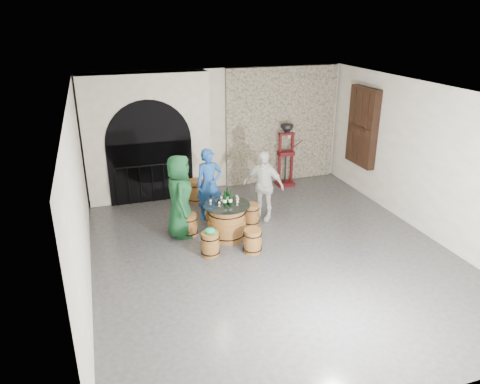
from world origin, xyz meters
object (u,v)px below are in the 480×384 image
object	(u,v)px
barrel_table	(227,221)
side_barrel	(196,191)
person_green	(180,196)
barrel_stool_left	(189,225)
barrel_stool_far	(214,212)
wine_bottle_center	(230,199)
person_blue	(209,184)
barrel_stool_right	(251,215)
corking_press	(286,151)
person_white	(263,186)
barrel_stool_near_right	(253,241)
wine_bottle_right	(227,196)
wine_bottle_left	(225,200)
barrel_stool_near_left	(210,244)

from	to	relation	value
barrel_table	side_barrel	distance (m)	2.16
person_green	side_barrel	distance (m)	1.97
barrel_table	barrel_stool_left	distance (m)	0.84
barrel_table	barrel_stool_far	size ratio (longest dim) A/B	2.01
wine_bottle_center	barrel_stool_far	bearing A→B (deg)	99.86
barrel_stool_far	person_blue	xyz separation A→B (m)	(-0.02, 0.26, 0.60)
barrel_stool_right	corking_press	distance (m)	2.84
barrel_table	corking_press	bearing A→B (deg)	46.15
person_white	side_barrel	xyz separation A→B (m)	(-1.28, 1.47, -0.54)
barrel_stool_far	person_green	distance (m)	1.14
barrel_stool_right	barrel_stool_near_right	bearing A→B (deg)	-107.98
person_green	wine_bottle_right	world-z (taller)	person_green
person_green	corking_press	world-z (taller)	person_green
person_green	barrel_stool_left	bearing A→B (deg)	-105.18
barrel_stool_near_right	person_green	xyz separation A→B (m)	(-1.22, 1.19, 0.66)
barrel_stool_far	wine_bottle_left	world-z (taller)	wine_bottle_left
barrel_stool_far	wine_bottle_center	world-z (taller)	wine_bottle_center
corking_press	person_green	bearing A→B (deg)	-147.11
person_blue	barrel_stool_left	bearing A→B (deg)	-131.65
barrel_stool_left	barrel_stool_near_left	size ratio (longest dim) A/B	1.00
barrel_stool_left	corking_press	size ratio (longest dim) A/B	0.29
barrel_stool_right	wine_bottle_center	bearing A→B (deg)	-143.24
person_white	wine_bottle_left	world-z (taller)	person_white
barrel_stool_left	wine_bottle_center	xyz separation A→B (m)	(0.83, -0.38, 0.65)
corking_press	wine_bottle_right	bearing A→B (deg)	-134.22
barrel_stool_left	person_blue	world-z (taller)	person_blue
person_green	person_blue	distance (m)	1.05
wine_bottle_right	side_barrel	distance (m)	2.13
person_white	wine_bottle_left	distance (m)	1.33
person_green	person_blue	size ratio (longest dim) A/B	1.08
barrel_table	person_white	world-z (taller)	person_white
wine_bottle_right	corking_press	bearing A→B (deg)	45.29
barrel_table	barrel_stool_near_left	distance (m)	0.84
wine_bottle_center	wine_bottle_right	size ratio (longest dim) A/B	1.00
person_white	wine_bottle_right	bearing A→B (deg)	-112.84
person_green	wine_bottle_right	distance (m)	1.01
barrel_stool_left	barrel_stool_near_left	world-z (taller)	same
barrel_table	corking_press	distance (m)	3.59
barrel_stool_far	barrel_stool_near_left	distance (m)	1.54
wine_bottle_left	corking_press	bearing A→B (deg)	45.91
barrel_stool_near_right	corking_press	bearing A→B (deg)	57.24
barrel_stool_near_left	wine_bottle_right	size ratio (longest dim) A/B	1.52
barrel_stool_near_right	person_white	size ratio (longest dim) A/B	0.30
barrel_stool_far	wine_bottle_right	world-z (taller)	wine_bottle_right
barrel_stool_left	corking_press	world-z (taller)	corking_press
person_white	wine_bottle_center	world-z (taller)	person_white
barrel_stool_right	barrel_stool_far	bearing A→B (deg)	153.66
wine_bottle_right	barrel_table	bearing A→B (deg)	-112.20
barrel_table	side_barrel	world-z (taller)	barrel_table
person_blue	side_barrel	bearing A→B (deg)	95.32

